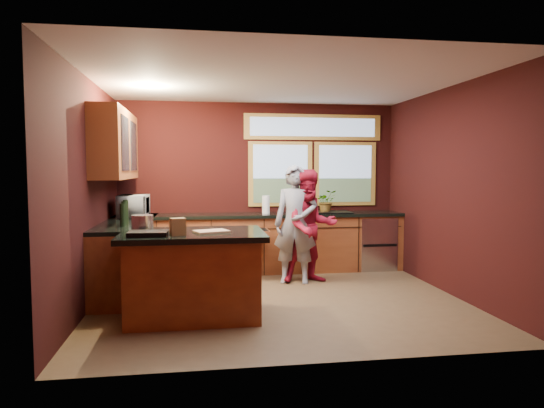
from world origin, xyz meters
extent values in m
plane|color=brown|center=(0.00, 0.00, 0.00)|extent=(4.50, 4.50, 0.00)
cube|color=black|center=(0.00, 2.00, 1.35)|extent=(4.50, 0.02, 2.70)
cube|color=black|center=(0.00, -2.00, 1.35)|extent=(4.50, 0.02, 2.70)
cube|color=black|center=(-2.25, 0.00, 1.35)|extent=(0.02, 4.00, 2.70)
cube|color=black|center=(2.25, 0.00, 1.35)|extent=(0.02, 4.00, 2.70)
cube|color=silver|center=(0.00, 0.00, 2.70)|extent=(4.50, 4.00, 0.02)
cube|color=#7A8DA9|center=(0.35, 1.99, 1.55)|extent=(1.06, 0.02, 1.06)
cube|color=#7A8DA9|center=(1.45, 1.99, 1.55)|extent=(1.06, 0.02, 1.06)
cube|color=#AE8032|center=(0.90, 1.99, 2.32)|extent=(2.30, 0.02, 0.42)
cube|color=#622B17|center=(-2.07, 0.85, 1.95)|extent=(0.36, 1.80, 0.90)
cube|color=#622B17|center=(0.00, 1.70, 0.44)|extent=(4.50, 0.60, 0.88)
cube|color=black|center=(0.00, 1.69, 0.91)|extent=(4.50, 0.64, 0.05)
cube|color=#B7B7BC|center=(1.85, 1.68, 0.42)|extent=(0.60, 0.58, 0.85)
cube|color=black|center=(1.10, 1.66, 0.91)|extent=(0.66, 0.46, 0.05)
cube|color=#622B17|center=(-1.95, 0.85, 0.44)|extent=(0.60, 2.30, 0.88)
cube|color=black|center=(-1.94, 0.85, 0.91)|extent=(0.64, 2.30, 0.05)
cube|color=#622B17|center=(-1.05, -0.54, 0.44)|extent=(1.40, 0.90, 0.88)
cube|color=black|center=(-1.05, -0.54, 0.92)|extent=(1.55, 1.05, 0.06)
imported|color=slate|center=(0.38, 0.88, 0.85)|extent=(0.70, 0.55, 1.69)
imported|color=maroon|center=(0.60, 0.88, 0.81)|extent=(0.83, 0.67, 1.63)
imported|color=#999999|center=(-1.92, 1.39, 1.09)|extent=(0.41, 0.60, 0.32)
imported|color=#999999|center=(1.07, 1.75, 1.11)|extent=(0.32, 0.28, 0.36)
cylinder|color=white|center=(0.07, 1.70, 1.07)|extent=(0.12, 0.12, 0.28)
cube|color=tan|center=(-0.85, -0.59, 0.95)|extent=(0.41, 0.35, 0.02)
cylinder|color=#B0B0B5|center=(-1.60, -0.39, 1.03)|extent=(0.24, 0.24, 0.18)
cube|color=brown|center=(-1.20, -0.79, 1.03)|extent=(0.18, 0.15, 0.18)
cube|color=black|center=(-1.50, -0.79, 0.97)|extent=(0.41, 0.30, 0.05)
camera|label=1|loc=(-0.98, -5.86, 1.63)|focal=32.00mm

